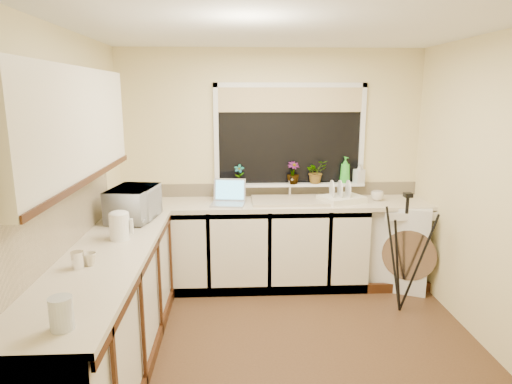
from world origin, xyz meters
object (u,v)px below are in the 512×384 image
Objects in this scene: steel_jar at (78,260)px; cup_back at (377,196)px; laptop at (229,197)px; plant_c at (293,173)px; kettle at (120,227)px; cup_left at (90,259)px; dish_rack at (342,199)px; glass_jug at (61,313)px; microwave at (134,204)px; plant_a at (239,174)px; tripod at (404,253)px; plant_d at (316,172)px; soap_bottle_clear at (359,173)px; soap_bottle_green at (345,170)px; washing_machine at (398,243)px.

steel_jar is 3.03m from cup_back.
plant_c is (0.68, 0.25, 0.20)m from laptop.
kettle reaches higher than cup_left.
dish_rack is 1.78× the size of plant_c.
dish_rack is (1.97, 1.10, -0.07)m from kettle.
glass_jug is at bearing -87.55° from kettle.
laptop is at bearing -48.30° from microwave.
microwave is 4.07× the size of cup_back.
plant_a reaches higher than cup_left.
tripod is at bearing -77.65° from dish_rack.
steel_jar is at bearing -145.21° from cup_back.
laptop is 0.99m from plant_d.
plant_d reaches higher than soap_bottle_clear.
cup_back is (0.61, -0.21, -0.22)m from plant_d.
tripod is at bearing -30.11° from plant_a.
soap_bottle_green is at bearing 33.58° from kettle.
glass_jug is (-1.92, -2.45, 0.05)m from dish_rack.
tripod is (-0.18, -0.64, 0.12)m from washing_machine.
glass_jug is (-0.76, -2.43, 0.02)m from laptop.
microwave is 2.20× the size of plant_c.
dish_rack is at bearing 8.70° from laptop.
laptop is at bearing 60.45° from steel_jar.
laptop is 0.87× the size of dish_rack.
plant_a is at bearing -163.82° from washing_machine.
soap_bottle_green reaches higher than tripod.
soap_bottle_clear is (0.47, 0.00, -0.02)m from plant_d.
steel_jar is at bearing -118.75° from plant_a.
kettle is 2.50m from tripod.
kettle is (-2.60, -1.12, 0.56)m from washing_machine.
soap_bottle_green is (2.07, 1.37, 0.19)m from kettle.
plant_c reaches higher than dish_rack.
glass_jug is 3.19m from plant_d.
steel_jar is (-2.54, -1.06, 0.39)m from tripod.
kettle is 2.49m from soap_bottle_green.
glass_jug is 1.47× the size of steel_jar.
kettle is at bearing -142.20° from plant_d.
plant_d reaches higher than washing_machine.
glass_jug is 3.47m from soap_bottle_clear.
cup_left is (-2.42, -1.68, -0.01)m from cup_back.
soap_bottle_clear is (2.23, 0.81, 0.11)m from microwave.
plant_c is at bearing 147.30° from tripod.
microwave reaches higher than steel_jar.
plant_c is 2.45m from cup_left.
cup_left is (-0.12, 0.82, -0.04)m from glass_jug.
plant_a reaches higher than microwave.
steel_jar is 0.47× the size of plant_c.
laptop is at bearing 72.67° from glass_jug.
dish_rack is 2.06m from microwave.
tripod reaches higher than dish_rack.
dish_rack is at bearing -132.96° from soap_bottle_clear.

